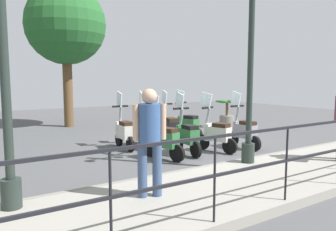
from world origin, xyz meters
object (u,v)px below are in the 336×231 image
object	(u,v)px
scooter_near_2	(187,135)
scooter_far_0	(187,124)
scooter_near_1	(216,133)
scooter_near_0	(244,131)
scooter_far_1	(169,127)
scooter_far_3	(124,131)
lamp_post_near	(250,76)
scooter_near_3	(164,139)
scooter_far_2	(143,129)
tree_distant	(66,25)
potted_palm	(227,116)
lamp_post_far	(5,72)
pedestrian_distant	(150,134)

from	to	relation	value
scooter_near_2	scooter_far_0	world-z (taller)	same
scooter_near_1	scooter_far_0	distance (m)	1.86
scooter_near_0	scooter_far_1	distance (m)	2.15
scooter_near_0	scooter_near_2	world-z (taller)	same
scooter_far_3	lamp_post_near	bearing A→B (deg)	-154.14
scooter_near_1	scooter_far_3	world-z (taller)	same
lamp_post_near	scooter_near_2	xyz separation A→B (m)	(1.77, 0.29, -1.45)
scooter_near_3	scooter_far_2	size ratio (longest dim) A/B	1.00
lamp_post_near	scooter_near_2	size ratio (longest dim) A/B	2.63
tree_distant	potted_palm	world-z (taller)	tree_distant
potted_palm	scooter_far_1	distance (m)	3.87
scooter_far_1	scooter_far_2	size ratio (longest dim) A/B	1.00
scooter_near_2	scooter_far_0	size ratio (longest dim) A/B	1.00
lamp_post_near	potted_palm	world-z (taller)	lamp_post_near
lamp_post_near	tree_distant	distance (m)	8.49
potted_palm	scooter_far_1	bearing A→B (deg)	111.56
tree_distant	scooter_far_3	distance (m)	6.01
tree_distant	scooter_far_2	size ratio (longest dim) A/B	3.54
scooter_near_3	scooter_far_3	bearing A→B (deg)	-7.01
scooter_far_0	scooter_near_3	bearing A→B (deg)	121.09
lamp_post_far	scooter_far_1	xyz separation A→B (m)	(3.24, -4.62, -1.49)
potted_palm	scooter_far_3	size ratio (longest dim) A/B	0.69
scooter_far_2	scooter_far_3	size ratio (longest dim) A/B	1.00
scooter_near_1	scooter_near_2	distance (m)	0.83
scooter_near_0	scooter_far_2	world-z (taller)	same
pedestrian_distant	scooter_far_1	xyz separation A→B (m)	(3.86, -2.84, -0.60)
pedestrian_distant	scooter_far_2	distance (m)	4.37
pedestrian_distant	scooter_far_0	world-z (taller)	pedestrian_distant
scooter_far_0	scooter_far_2	world-z (taller)	same
lamp_post_far	potted_palm	world-z (taller)	lamp_post_far
pedestrian_distant	scooter_far_0	xyz separation A→B (m)	(4.04, -3.63, -0.60)
pedestrian_distant	scooter_near_0	distance (m)	4.70
scooter_near_0	pedestrian_distant	bearing A→B (deg)	119.32
scooter_far_0	scooter_far_3	distance (m)	2.25
pedestrian_distant	scooter_far_1	size ratio (longest dim) A/B	1.03
scooter_near_0	scooter_far_0	size ratio (longest dim) A/B	1.00
pedestrian_distant	scooter_near_1	distance (m)	3.95
scooter_near_1	lamp_post_far	bearing A→B (deg)	91.97
scooter_near_2	scooter_near_3	xyz separation A→B (m)	(-0.10, 0.74, 0.00)
lamp_post_near	scooter_far_3	distance (m)	3.75
potted_palm	scooter_near_3	world-z (taller)	scooter_near_3
scooter_far_3	scooter_far_1	bearing A→B (deg)	-84.67
tree_distant	lamp_post_far	bearing A→B (deg)	159.14
scooter_far_1	scooter_near_3	bearing A→B (deg)	152.49
tree_distant	scooter_near_3	distance (m)	7.33
scooter_far_2	scooter_far_0	bearing A→B (deg)	-66.78
tree_distant	pedestrian_distant	bearing A→B (deg)	171.42
scooter_near_1	scooter_near_3	bearing A→B (deg)	71.65
lamp_post_far	scooter_far_2	world-z (taller)	lamp_post_far
tree_distant	scooter_far_0	size ratio (longest dim) A/B	3.54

